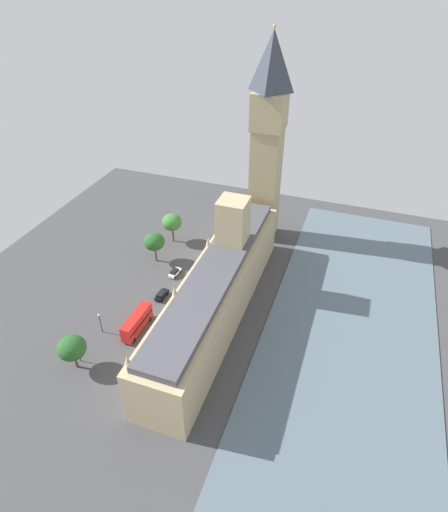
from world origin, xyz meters
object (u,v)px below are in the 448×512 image
Objects in this scene: clock_tower at (267,141)px; plane_tree_kerbside at (72,348)px; car_white_by_river_gate at (175,272)px; pedestrian_corner at (205,269)px; car_black_under_trees at (162,295)px; street_lamp_opposite_hall at (100,320)px; plane_tree_midblock at (172,222)px; street_lamp_leading at (77,346)px; plane_tree_trailing at (154,242)px; double_decker_bus_far_end at (137,322)px; parliament_building at (218,289)px.

plane_tree_kerbside is (23.74, 64.98, -24.85)m from clock_tower.
pedestrian_corner is (-7.28, -4.29, -0.19)m from car_white_by_river_gate.
car_black_under_trees is 0.81× the size of street_lamp_opposite_hall.
car_black_under_trees is 3.03× the size of pedestrian_corner.
car_white_by_river_gate is at bearing -105.28° from street_lamp_opposite_hall.
plane_tree_midblock is at bearing -28.99° from pedestrian_corner.
street_lamp_opposite_hall is 0.84× the size of street_lamp_leading.
plane_tree_kerbside is 51.90m from plane_tree_midblock.
pedestrian_corner is at bearing 67.55° from clock_tower.
plane_tree_midblock reaches higher than pedestrian_corner.
street_lamp_leading is at bearing -94.55° from car_white_by_river_gate.
plane_tree_trailing is at bearing -88.20° from street_lamp_opposite_hall.
plane_tree_kerbside is 0.93× the size of plane_tree_trailing.
street_lamp_opposite_hall reaches higher than double_decker_bus_far_end.
street_lamp_leading is at bearing 46.57° from parliament_building.
double_decker_bus_far_end is at bearing -116.53° from plane_tree_kerbside.
clock_tower reaches higher than pedestrian_corner.
car_black_under_trees is 12.65m from double_decker_bus_far_end.
car_white_by_river_gate is 0.54× the size of plane_tree_kerbside.
car_white_by_river_gate is at bearing -100.83° from street_lamp_leading.
clock_tower reaches higher than parliament_building.
plane_tree_trailing is at bearing -88.13° from street_lamp_leading.
plane_tree_trailing is 0.98× the size of plane_tree_midblock.
parliament_building is 45.02m from clock_tower.
car_black_under_trees is at bearing 121.78° from plane_tree_trailing.
clock_tower is 6.95× the size of plane_tree_kerbside.
parliament_building is 17.38m from car_black_under_trees.
plane_tree_kerbside is 40.84m from plane_tree_trailing.
plane_tree_kerbside is (6.45, 36.46, 5.07)m from car_white_by_river_gate.
car_black_under_trees is at bearing -106.46° from street_lamp_leading.
plane_tree_midblock reaches higher than car_white_by_river_gate.
car_black_under_trees is 18.03m from street_lamp_opposite_hall.
clock_tower is at bearing 70.00° from car_black_under_trees.
plane_tree_kerbside is at bearing 48.61° from parliament_building.
parliament_building is 6.29× the size of double_decker_bus_far_end.
double_decker_bus_far_end is at bearing 102.43° from plane_tree_midblock.
plane_tree_trailing is at bearing 125.16° from car_black_under_trees.
clock_tower reaches higher than plane_tree_midblock.
parliament_building is 34.08m from street_lamp_leading.
plane_tree_kerbside is 1.24× the size of street_lamp_leading.
car_white_by_river_gate is 0.49× the size of plane_tree_midblock.
parliament_building is 28.63m from plane_tree_trailing.
plane_tree_midblock reaches higher than plane_tree_kerbside.
parliament_building reaches higher than plane_tree_midblock.
car_white_by_river_gate is 18.21m from plane_tree_midblock.
pedestrian_corner is at bearing -108.62° from plane_tree_kerbside.
car_white_by_river_gate is 0.50× the size of plane_tree_trailing.
plane_tree_midblock is (24.31, -25.65, -1.09)m from parliament_building.
plane_tree_trailing reaches higher than double_decker_bus_far_end.
plane_tree_midblock is at bearing -88.88° from street_lamp_leading.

